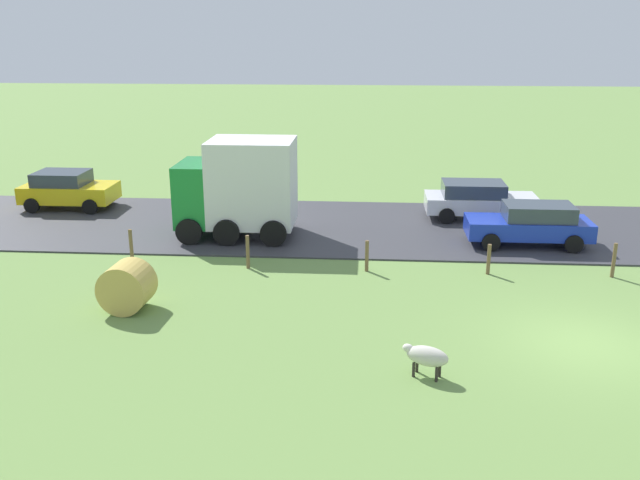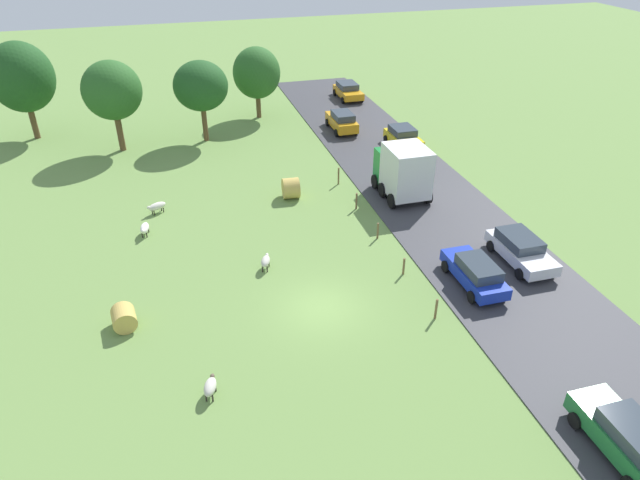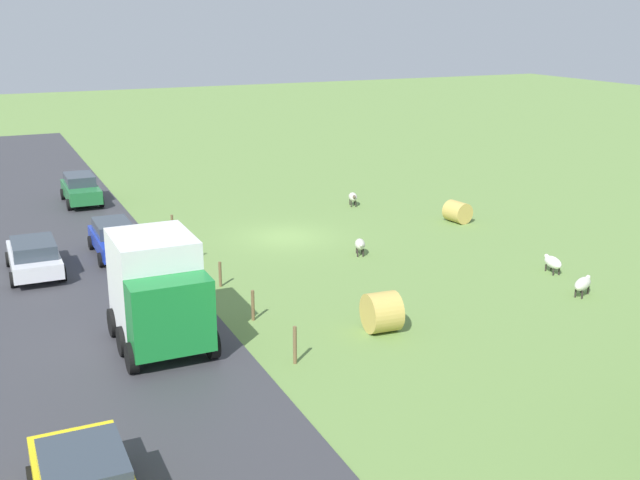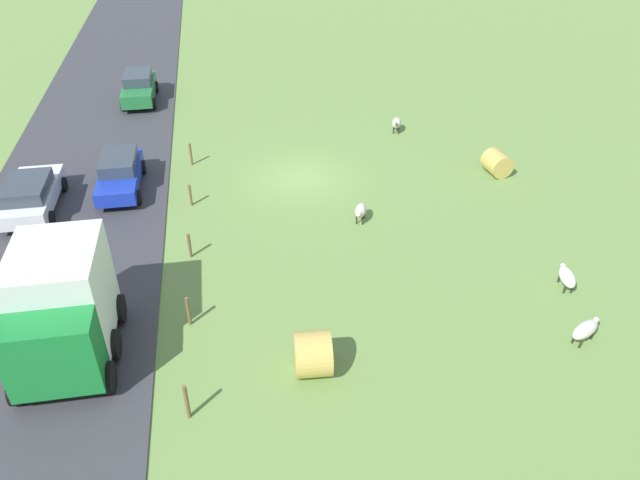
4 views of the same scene
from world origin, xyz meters
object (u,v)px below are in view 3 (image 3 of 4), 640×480
(sheep_2, at_px, (353,197))
(hay_bale_1, at_px, (458,212))
(sheep_3, at_px, (553,262))
(truck_0, at_px, (158,291))
(sheep_0, at_px, (583,284))
(car_0, at_px, (81,189))
(sheep_1, at_px, (360,244))
(hay_bale_0, at_px, (382,312))
(car_3, at_px, (34,256))
(car_2, at_px, (114,238))

(sheep_2, bearing_deg, hay_bale_1, 122.09)
(sheep_2, relative_size, sheep_3, 0.91)
(sheep_2, relative_size, truck_0, 0.27)
(sheep_0, bearing_deg, car_0, -56.52)
(truck_0, bearing_deg, sheep_1, -149.70)
(hay_bale_0, xyz_separation_m, car_0, (6.82, -23.47, 0.20))
(sheep_1, relative_size, hay_bale_1, 0.94)
(truck_0, distance_m, car_3, 9.89)
(sheep_1, xyz_separation_m, sheep_3, (-6.30, 5.58, -0.04))
(car_0, xyz_separation_m, car_3, (3.58, 12.26, -0.05))
(sheep_0, height_order, car_0, car_0)
(sheep_0, height_order, hay_bale_1, hay_bale_1)
(car_3, bearing_deg, hay_bale_0, 132.86)
(sheep_2, xyz_separation_m, hay_bale_0, (7.23, 16.57, 0.18))
(car_0, bearing_deg, sheep_3, 128.09)
(hay_bale_1, bearing_deg, truck_0, 27.25)
(hay_bale_1, bearing_deg, sheep_0, 80.79)
(sheep_2, height_order, car_0, car_0)
(truck_0, bearing_deg, car_3, -71.43)
(sheep_0, distance_m, hay_bale_1, 11.44)
(truck_0, xyz_separation_m, car_0, (-0.45, -21.58, -1.05))
(hay_bale_0, height_order, car_3, car_3)
(car_0, bearing_deg, car_3, 73.72)
(sheep_0, height_order, car_2, car_2)
(hay_bale_0, distance_m, car_0, 24.45)
(truck_0, relative_size, car_0, 0.98)
(sheep_3, height_order, car_3, car_3)
(car_2, bearing_deg, hay_bale_1, 175.31)
(truck_0, bearing_deg, hay_bale_0, 165.43)
(sheep_1, xyz_separation_m, car_0, (10.14, -15.40, 0.39))
(hay_bale_1, xyz_separation_m, truck_0, (17.92, 9.23, 1.40))
(sheep_2, relative_size, car_3, 0.26)
(hay_bale_0, bearing_deg, sheep_0, 178.87)
(hay_bale_1, height_order, car_3, car_3)
(hay_bale_0, bearing_deg, sheep_3, -165.46)
(sheep_0, bearing_deg, sheep_3, -106.72)
(sheep_0, distance_m, car_3, 22.34)
(hay_bale_0, bearing_deg, sheep_1, -112.31)
(sheep_2, relative_size, hay_bale_0, 0.83)
(sheep_3, xyz_separation_m, hay_bale_0, (9.62, 2.49, 0.23))
(sheep_0, distance_m, car_2, 20.20)
(sheep_0, relative_size, hay_bale_0, 0.93)
(sheep_0, xyz_separation_m, sheep_3, (-0.80, -2.67, -0.02))
(hay_bale_0, distance_m, car_3, 15.30)
(sheep_0, distance_m, truck_0, 16.29)
(sheep_2, xyz_separation_m, car_2, (14.09, 4.01, 0.33))
(hay_bale_1, height_order, truck_0, truck_0)
(sheep_2, xyz_separation_m, car_0, (14.06, -6.90, 0.39))
(hay_bale_0, relative_size, car_2, 0.32)
(sheep_0, height_order, hay_bale_0, hay_bale_0)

